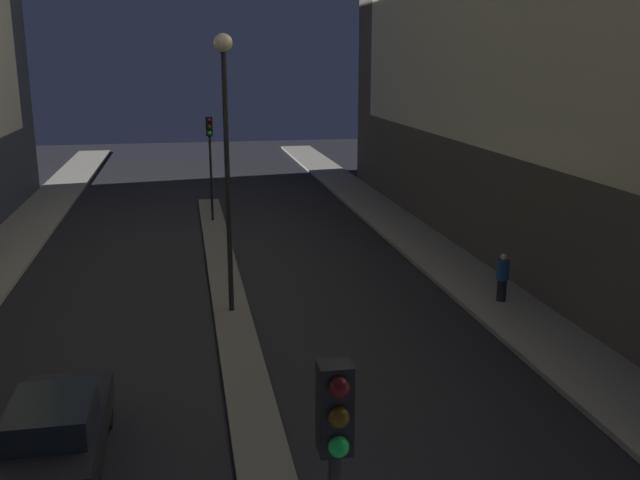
# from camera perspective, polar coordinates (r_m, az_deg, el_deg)

# --- Properties ---
(median_strip) EXTENTS (1.14, 35.64, 0.11)m
(median_strip) POSITION_cam_1_polar(r_m,az_deg,el_deg) (23.54, -7.19, -5.12)
(median_strip) COLOR #66605B
(median_strip) RESTS_ON ground
(traffic_light_mid) EXTENTS (0.32, 0.42, 5.03)m
(traffic_light_mid) POSITION_cam_1_polar(r_m,az_deg,el_deg) (34.80, -8.80, 7.47)
(traffic_light_mid) COLOR black
(traffic_light_mid) RESTS_ON median_strip
(street_lamp) EXTENTS (0.55, 0.55, 8.45)m
(street_lamp) POSITION_cam_1_polar(r_m,az_deg,el_deg) (21.57, -7.55, 9.22)
(street_lamp) COLOR black
(street_lamp) RESTS_ON median_strip
(car_left_lane) EXTENTS (1.79, 4.42, 1.55)m
(car_left_lane) POSITION_cam_1_polar(r_m,az_deg,el_deg) (15.31, -20.36, -14.19)
(car_left_lane) COLOR black
(car_left_lane) RESTS_ON ground
(pedestrian_on_right_sidewalk) EXTENTS (0.40, 0.40, 1.59)m
(pedestrian_on_right_sidewalk) POSITION_cam_1_polar(r_m,az_deg,el_deg) (23.87, 14.39, -2.84)
(pedestrian_on_right_sidewalk) COLOR black
(pedestrian_on_right_sidewalk) RESTS_ON sidewalk_right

